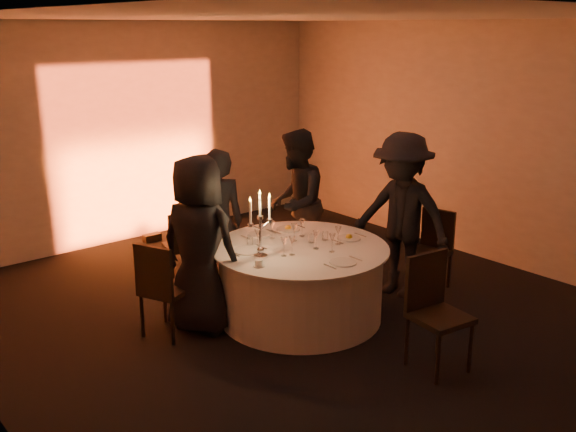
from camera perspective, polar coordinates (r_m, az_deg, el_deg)
floor at (r=6.81m, az=1.09°, el=-8.87°), size 7.00×7.00×0.00m
ceiling at (r=6.15m, az=1.25°, el=17.26°), size 7.00×7.00×0.00m
wall_back at (r=9.20m, az=-13.43°, el=7.19°), size 7.00×0.00×7.00m
wall_right at (r=8.55m, az=16.59°, el=6.28°), size 0.00×7.00×7.00m
uplighter_fixture at (r=9.27m, az=-12.00°, el=-1.88°), size 0.25×0.12×0.10m
banquet_table at (r=6.66m, az=1.11°, el=-5.88°), size 1.80×1.80×0.77m
chair_left at (r=6.29m, az=-11.16°, el=-6.01°), size 0.56×0.56×0.96m
chair_back_left at (r=7.61m, az=-9.32°, el=-2.36°), size 0.46×0.46×0.87m
chair_back_right at (r=7.93m, az=1.48°, el=-0.87°), size 0.60×0.60×0.97m
chair_right at (r=7.54m, az=12.79°, el=-2.54°), size 0.48×0.48×0.91m
chair_front at (r=5.80m, az=12.84°, el=-7.70°), size 0.51×0.51×1.03m
guest_left at (r=6.27m, az=-7.91°, el=-2.58°), size 0.86×1.02×1.77m
guest_back_left at (r=7.05m, az=-6.30°, el=-0.74°), size 0.71×0.58×1.68m
guest_back_right at (r=7.70m, az=0.71°, el=1.18°), size 1.09×1.06×1.77m
guest_right at (r=7.16m, az=10.04°, el=0.04°), size 0.91×1.30×1.84m
plate_left at (r=6.40m, az=-3.58°, el=-3.07°), size 0.35×0.29×0.01m
plate_back_left at (r=6.88m, az=-2.62°, el=-1.64°), size 0.35×0.25×0.01m
plate_back_right at (r=7.05m, az=0.01°, el=-1.08°), size 0.35×0.26×0.08m
plate_right at (r=6.78m, az=5.44°, el=-1.88°), size 0.36×0.25×0.08m
plate_front at (r=6.10m, az=4.91°, el=-4.13°), size 0.36×0.26×0.01m
coffee_cup at (r=5.99m, az=-2.62°, el=-4.23°), size 0.11×0.11×0.07m
candelabra at (r=6.16m, az=-2.47°, el=-1.61°), size 0.28×0.14×0.68m
wine_glass_a at (r=6.24m, az=0.36°, el=-2.28°), size 0.07×0.07×0.19m
wine_glass_b at (r=6.22m, az=-0.37°, el=-2.38°), size 0.07×0.07×0.19m
wine_glass_c at (r=6.64m, az=0.55°, el=-1.12°), size 0.07×0.07×0.19m
wine_glass_d at (r=6.34m, az=3.95°, el=-2.03°), size 0.07×0.07×0.19m
wine_glass_e at (r=6.80m, az=1.26°, el=-0.70°), size 0.07×0.07×0.19m
wine_glass_f at (r=6.42m, az=2.52°, el=-1.76°), size 0.07×0.07×0.19m
wine_glass_g at (r=6.73m, az=-1.43°, el=-0.90°), size 0.07×0.07×0.19m
wine_glass_h at (r=6.48m, az=-2.72°, el=-1.61°), size 0.07×0.07×0.19m
wine_glass_i at (r=6.57m, az=4.48°, el=-1.37°), size 0.07×0.07×0.19m
tumbler_a at (r=6.53m, az=-3.41°, el=-2.32°), size 0.07×0.07×0.09m
tumbler_b at (r=6.64m, az=2.11°, el=-1.99°), size 0.07×0.07×0.09m
tumbler_c at (r=6.72m, az=3.33°, el=-1.77°), size 0.07×0.07×0.09m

